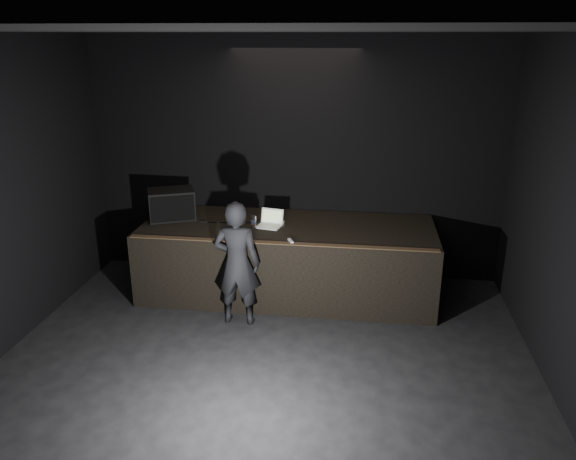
% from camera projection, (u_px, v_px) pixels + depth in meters
% --- Properties ---
extents(ground, '(7.00, 7.00, 0.00)m').
position_uv_depth(ground, '(250.00, 412.00, 5.47)').
color(ground, black).
rests_on(ground, ground).
extents(room_walls, '(6.10, 7.10, 3.52)m').
position_uv_depth(room_walls, '(245.00, 214.00, 4.80)').
color(room_walls, black).
rests_on(room_walls, ground).
extents(stage_riser, '(4.00, 1.50, 1.00)m').
position_uv_depth(stage_riser, '(288.00, 259.00, 7.86)').
color(stage_riser, black).
rests_on(stage_riser, ground).
extents(riser_lip, '(3.92, 0.10, 0.01)m').
position_uv_depth(riser_lip, '(280.00, 243.00, 7.02)').
color(riser_lip, brown).
rests_on(riser_lip, stage_riser).
extents(stage_monitor, '(0.75, 0.66, 0.42)m').
position_uv_depth(stage_monitor, '(172.00, 204.00, 7.91)').
color(stage_monitor, black).
rests_on(stage_monitor, stage_riser).
extents(cable, '(0.90, 0.12, 0.02)m').
position_uv_depth(cable, '(232.00, 222.00, 7.79)').
color(cable, black).
rests_on(cable, stage_riser).
extents(laptop, '(0.37, 0.34, 0.22)m').
position_uv_depth(laptop, '(270.00, 222.00, 7.65)').
color(laptop, silver).
rests_on(laptop, stage_riser).
extents(beer_can, '(0.07, 0.07, 0.17)m').
position_uv_depth(beer_can, '(253.00, 222.00, 7.56)').
color(beer_can, silver).
rests_on(beer_can, stage_riser).
extents(plastic_cup, '(0.08, 0.08, 0.10)m').
position_uv_depth(plastic_cup, '(282.00, 224.00, 7.59)').
color(plastic_cup, white).
rests_on(plastic_cup, stage_riser).
extents(wii_remote, '(0.09, 0.15, 0.03)m').
position_uv_depth(wii_remote, '(291.00, 241.00, 7.07)').
color(wii_remote, white).
rests_on(wii_remote, stage_riser).
extents(person, '(0.58, 0.39, 1.60)m').
position_uv_depth(person, '(237.00, 263.00, 6.93)').
color(person, black).
rests_on(person, ground).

